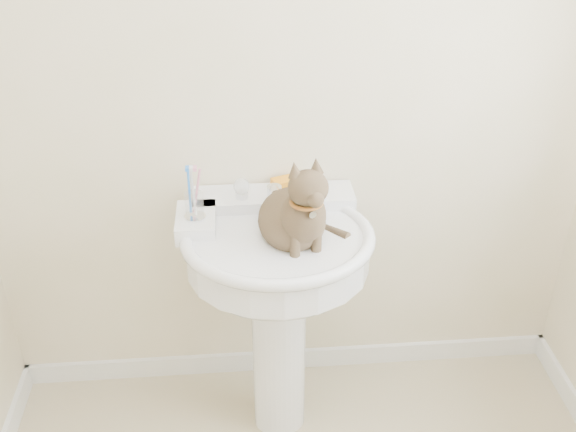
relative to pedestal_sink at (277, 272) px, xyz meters
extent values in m
cube|color=white|center=(0.07, 0.28, -0.66)|extent=(2.20, 0.02, 0.09)
cylinder|color=white|center=(0.00, -0.01, -0.36)|extent=(0.19, 0.19, 0.69)
cylinder|color=white|center=(0.00, -0.01, 0.09)|extent=(0.61, 0.61, 0.13)
ellipsoid|color=white|center=(0.00, -0.01, 0.02)|extent=(0.56, 0.48, 0.22)
torus|color=white|center=(0.00, -0.01, 0.15)|extent=(0.64, 0.64, 0.04)
cube|color=white|center=(0.00, 0.21, 0.16)|extent=(0.57, 0.15, 0.06)
cube|color=white|center=(-0.26, 0.08, 0.16)|extent=(0.13, 0.20, 0.06)
cylinder|color=silver|center=(0.00, 0.16, 0.22)|extent=(0.05, 0.05, 0.05)
cylinder|color=silver|center=(0.00, 0.11, 0.25)|extent=(0.04, 0.04, 0.14)
sphere|color=white|center=(-0.11, 0.18, 0.24)|extent=(0.06, 0.06, 0.06)
sphere|color=white|center=(0.11, 0.18, 0.24)|extent=(0.06, 0.06, 0.06)
cube|color=orange|center=(0.05, 0.25, 0.21)|extent=(0.10, 0.08, 0.03)
cylinder|color=silver|center=(-0.26, 0.06, 0.20)|extent=(0.07, 0.07, 0.01)
cylinder|color=white|center=(-0.26, 0.06, 0.24)|extent=(0.06, 0.06, 0.09)
cylinder|color=blue|center=(-0.28, 0.06, 0.29)|extent=(0.01, 0.01, 0.17)
cylinder|color=silver|center=(-0.26, 0.06, 0.29)|extent=(0.01, 0.01, 0.17)
cylinder|color=pink|center=(-0.25, 0.06, 0.29)|extent=(0.01, 0.01, 0.17)
ellipsoid|color=brown|center=(0.05, -0.01, 0.21)|extent=(0.22, 0.25, 0.20)
ellipsoid|color=brown|center=(0.05, -0.10, 0.27)|extent=(0.14, 0.13, 0.18)
ellipsoid|color=brown|center=(0.05, -0.13, 0.39)|extent=(0.12, 0.11, 0.11)
cone|color=brown|center=(0.02, -0.11, 0.45)|extent=(0.04, 0.04, 0.05)
cone|color=brown|center=(0.09, -0.11, 0.45)|extent=(0.04, 0.04, 0.05)
cylinder|color=brown|center=(0.17, 0.01, 0.14)|extent=(0.03, 0.03, 0.23)
torus|color=brown|center=(0.05, -0.12, 0.34)|extent=(0.10, 0.10, 0.01)
camera|label=1|loc=(-0.12, -1.85, 1.34)|focal=42.00mm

